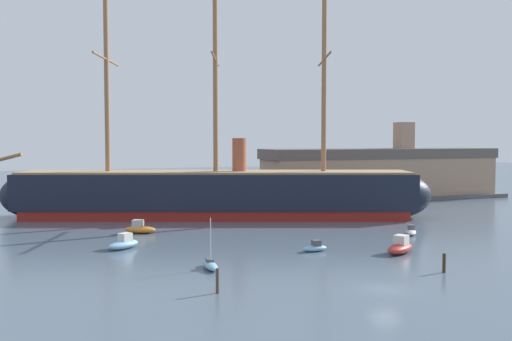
{
  "coord_description": "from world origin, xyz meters",
  "views": [
    {
      "loc": [
        -25.37,
        -39.32,
        12.35
      ],
      "look_at": [
        0.69,
        33.71,
        8.02
      ],
      "focal_mm": 39.36,
      "sensor_mm": 36.0,
      "label": 1
    }
  ],
  "objects_px": {
    "mooring_piling_nearest": "(217,281)",
    "motorboat_mid_left": "(124,243)",
    "dinghy_far_left": "(51,216)",
    "motorboat_alongside_bow": "(140,228)",
    "tall_ship": "(216,193)",
    "dockside_warehouse_right": "(381,174)",
    "motorboat_distant_centre": "(213,201)",
    "motorboat_mid_right": "(411,231)",
    "dinghy_far_right": "(375,205)",
    "motorboat_near_centre": "(315,247)",
    "sailboat_foreground_left": "(210,265)",
    "motorboat_alongside_stern": "(384,215)",
    "mooring_piling_left_pair": "(444,263)",
    "motorboat_foreground_right": "(400,247)"
  },
  "relations": [
    {
      "from": "mooring_piling_nearest",
      "to": "motorboat_mid_left",
      "type": "bearing_deg",
      "value": 103.32
    },
    {
      "from": "dinghy_far_left",
      "to": "motorboat_alongside_bow",
      "type": "bearing_deg",
      "value": -58.78
    },
    {
      "from": "tall_ship",
      "to": "dockside_warehouse_right",
      "type": "height_order",
      "value": "tall_ship"
    },
    {
      "from": "dinghy_far_left",
      "to": "motorboat_distant_centre",
      "type": "height_order",
      "value": "motorboat_distant_centre"
    },
    {
      "from": "motorboat_mid_right",
      "to": "dockside_warehouse_right",
      "type": "relative_size",
      "value": 0.06
    },
    {
      "from": "dinghy_far_right",
      "to": "motorboat_distant_centre",
      "type": "xyz_separation_m",
      "value": [
        -27.66,
        12.44,
        0.46
      ]
    },
    {
      "from": "tall_ship",
      "to": "dinghy_far_right",
      "type": "relative_size",
      "value": 38.73
    },
    {
      "from": "tall_ship",
      "to": "dockside_warehouse_right",
      "type": "distance_m",
      "value": 42.55
    },
    {
      "from": "motorboat_mid_right",
      "to": "motorboat_mid_left",
      "type": "bearing_deg",
      "value": 175.17
    },
    {
      "from": "tall_ship",
      "to": "motorboat_near_centre",
      "type": "relative_size",
      "value": 23.78
    },
    {
      "from": "sailboat_foreground_left",
      "to": "motorboat_alongside_stern",
      "type": "distance_m",
      "value": 40.95
    },
    {
      "from": "motorboat_mid_right",
      "to": "mooring_piling_left_pair",
      "type": "bearing_deg",
      "value": -116.91
    },
    {
      "from": "motorboat_near_centre",
      "to": "motorboat_alongside_bow",
      "type": "distance_m",
      "value": 24.87
    },
    {
      "from": "motorboat_alongside_stern",
      "to": "dockside_warehouse_right",
      "type": "distance_m",
      "value": 30.7
    },
    {
      "from": "motorboat_alongside_bow",
      "to": "mooring_piling_left_pair",
      "type": "xyz_separation_m",
      "value": [
        23.52,
        -31.53,
        0.27
      ]
    },
    {
      "from": "sailboat_foreground_left",
      "to": "motorboat_near_centre",
      "type": "distance_m",
      "value": 13.77
    },
    {
      "from": "motorboat_alongside_stern",
      "to": "dinghy_far_right",
      "type": "relative_size",
      "value": 2.84
    },
    {
      "from": "sailboat_foreground_left",
      "to": "motorboat_mid_right",
      "type": "relative_size",
      "value": 1.52
    },
    {
      "from": "dinghy_far_right",
      "to": "motorboat_distant_centre",
      "type": "height_order",
      "value": "motorboat_distant_centre"
    },
    {
      "from": "motorboat_mid_right",
      "to": "tall_ship",
      "type": "bearing_deg",
      "value": 129.27
    },
    {
      "from": "motorboat_alongside_bow",
      "to": "dockside_warehouse_right",
      "type": "xyz_separation_m",
      "value": [
        53.06,
        26.11,
        4.59
      ]
    },
    {
      "from": "motorboat_mid_right",
      "to": "motorboat_alongside_bow",
      "type": "xyz_separation_m",
      "value": [
        -32.89,
        13.07,
        0.17
      ]
    },
    {
      "from": "tall_ship",
      "to": "motorboat_foreground_right",
      "type": "bearing_deg",
      "value": -71.27
    },
    {
      "from": "tall_ship",
      "to": "mooring_piling_nearest",
      "type": "height_order",
      "value": "tall_ship"
    },
    {
      "from": "motorboat_foreground_right",
      "to": "dockside_warehouse_right",
      "type": "xyz_separation_m",
      "value": [
        28.32,
        48.8,
        4.52
      ]
    },
    {
      "from": "motorboat_alongside_bow",
      "to": "mooring_piling_left_pair",
      "type": "relative_size",
      "value": 2.53
    },
    {
      "from": "tall_ship",
      "to": "motorboat_mid_right",
      "type": "bearing_deg",
      "value": -50.73
    },
    {
      "from": "motorboat_near_centre",
      "to": "motorboat_alongside_stern",
      "type": "bearing_deg",
      "value": 42.19
    },
    {
      "from": "sailboat_foreground_left",
      "to": "dinghy_far_right",
      "type": "bearing_deg",
      "value": 42.65
    },
    {
      "from": "motorboat_alongside_stern",
      "to": "mooring_piling_left_pair",
      "type": "bearing_deg",
      "value": -113.37
    },
    {
      "from": "motorboat_mid_left",
      "to": "mooring_piling_left_pair",
      "type": "distance_m",
      "value": 34.3
    },
    {
      "from": "motorboat_alongside_stern",
      "to": "mooring_piling_nearest",
      "type": "relative_size",
      "value": 2.56
    },
    {
      "from": "motorboat_alongside_stern",
      "to": "motorboat_mid_right",
      "type": "bearing_deg",
      "value": -108.12
    },
    {
      "from": "dinghy_far_left",
      "to": "dinghy_far_right",
      "type": "height_order",
      "value": "dinghy_far_left"
    },
    {
      "from": "tall_ship",
      "to": "motorboat_foreground_right",
      "type": "height_order",
      "value": "tall_ship"
    },
    {
      "from": "motorboat_mid_right",
      "to": "dinghy_far_left",
      "type": "xyz_separation_m",
      "value": [
        -44.06,
        31.49,
        -0.12
      ]
    },
    {
      "from": "dinghy_far_right",
      "to": "motorboat_mid_right",
      "type": "bearing_deg",
      "value": -113.38
    },
    {
      "from": "motorboat_foreground_right",
      "to": "dinghy_far_right",
      "type": "relative_size",
      "value": 2.71
    },
    {
      "from": "motorboat_foreground_right",
      "to": "mooring_piling_left_pair",
      "type": "bearing_deg",
      "value": -97.81
    },
    {
      "from": "motorboat_mid_left",
      "to": "mooring_piling_left_pair",
      "type": "bearing_deg",
      "value": -38.83
    },
    {
      "from": "motorboat_distant_centre",
      "to": "mooring_piling_nearest",
      "type": "relative_size",
      "value": 2.3
    },
    {
      "from": "motorboat_foreground_right",
      "to": "motorboat_alongside_stern",
      "type": "relative_size",
      "value": 0.96
    },
    {
      "from": "motorboat_mid_left",
      "to": "motorboat_mid_right",
      "type": "distance_m",
      "value": 36.22
    },
    {
      "from": "motorboat_near_centre",
      "to": "mooring_piling_left_pair",
      "type": "distance_m",
      "value": 14.72
    },
    {
      "from": "motorboat_mid_right",
      "to": "dockside_warehouse_right",
      "type": "bearing_deg",
      "value": 62.77
    },
    {
      "from": "tall_ship",
      "to": "dinghy_far_left",
      "type": "distance_m",
      "value": 25.96
    },
    {
      "from": "mooring_piling_nearest",
      "to": "motorboat_alongside_stern",
      "type": "bearing_deg",
      "value": 41.59
    },
    {
      "from": "motorboat_distant_centre",
      "to": "sailboat_foreground_left",
      "type": "bearing_deg",
      "value": -105.56
    },
    {
      "from": "dinghy_far_right",
      "to": "dockside_warehouse_right",
      "type": "xyz_separation_m",
      "value": [
        7.76,
        10.49,
        5.0
      ]
    },
    {
      "from": "dinghy_far_right",
      "to": "dockside_warehouse_right",
      "type": "height_order",
      "value": "dockside_warehouse_right"
    }
  ]
}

